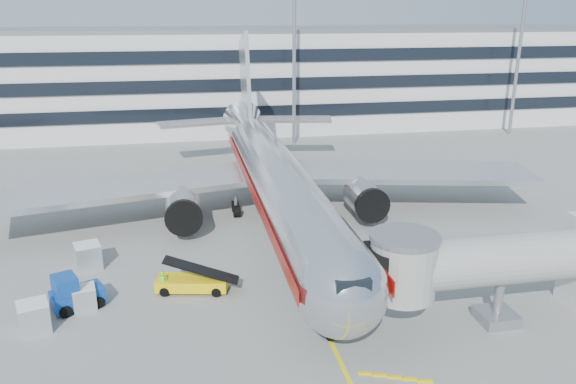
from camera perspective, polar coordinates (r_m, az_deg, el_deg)
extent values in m
plane|color=gray|center=(40.47, 1.33, -8.75)|extent=(180.00, 180.00, 0.00)
cube|color=#FEE90D|center=(49.43, -1.12, -3.62)|extent=(0.25, 70.00, 0.01)
cylinder|color=silver|center=(46.17, -0.73, 0.33)|extent=(5.00, 36.00, 5.00)
sphere|color=silver|center=(29.93, 5.48, -9.97)|extent=(5.00, 5.00, 5.00)
cone|color=silver|center=(68.09, -4.18, 6.58)|extent=(5.00, 10.00, 5.00)
cube|color=black|center=(28.15, 6.40, -9.34)|extent=(1.80, 1.20, 0.90)
cube|color=#B7B7BC|center=(55.06, 11.68, 2.00)|extent=(24.95, 12.07, 0.50)
cube|color=#B7B7BC|center=(51.27, -16.30, 0.46)|extent=(24.95, 12.07, 0.50)
cylinder|color=#99999E|center=(50.56, 7.84, -0.64)|extent=(3.00, 4.20, 3.00)
cylinder|color=#99999E|center=(48.05, -10.58, -1.79)|extent=(3.00, 4.20, 3.00)
cylinder|color=black|center=(48.78, 8.58, -1.38)|extent=(3.10, 0.50, 3.10)
cylinder|color=black|center=(46.17, -10.55, -2.61)|extent=(3.10, 0.50, 3.10)
cube|color=#B7B7BC|center=(67.86, -4.32, 10.30)|extent=(0.45, 9.39, 13.72)
cube|color=#B7B7BC|center=(69.78, 0.23, 7.40)|extent=(10.41, 4.94, 0.35)
cube|color=#B7B7BC|center=(68.55, -8.89, 7.00)|extent=(10.41, 4.94, 0.35)
cylinder|color=gray|center=(33.23, 4.32, -13.43)|extent=(0.24, 0.24, 1.80)
cylinder|color=black|center=(33.47, 4.31, -14.09)|extent=(0.35, 0.90, 0.90)
cylinder|color=gray|center=(53.35, 1.53, -0.83)|extent=(0.30, 0.30, 2.00)
cylinder|color=gray|center=(52.42, -5.32, -1.26)|extent=(0.30, 0.30, 2.00)
cube|color=#A3120B|center=(46.57, 2.33, 0.86)|extent=(0.06, 38.00, 0.90)
cube|color=#A3120B|center=(45.72, -3.84, 0.51)|extent=(0.06, 38.00, 0.90)
cylinder|color=#A8A8A3|center=(35.69, 21.06, -6.38)|extent=(13.00, 3.00, 3.00)
cylinder|color=#A8A8A3|center=(32.92, 11.60, -7.56)|extent=(3.80, 3.80, 3.40)
cylinder|color=gray|center=(32.16, 11.81, -4.51)|extent=(4.00, 4.00, 0.30)
cube|color=black|center=(32.47, 9.45, -7.80)|extent=(1.40, 2.60, 2.60)
cylinder|color=gray|center=(36.79, 20.61, -10.08)|extent=(0.56, 0.56, 3.20)
cube|color=gray|center=(37.37, 20.39, -11.78)|extent=(2.20, 2.20, 0.70)
cylinder|color=black|center=(36.94, 19.17, -12.00)|extent=(0.35, 0.70, 0.70)
cylinder|color=black|center=(37.82, 21.59, -11.56)|extent=(0.35, 0.70, 0.70)
cube|color=silver|center=(94.24, -6.23, 11.35)|extent=(150.00, 24.00, 15.00)
cube|color=black|center=(82.81, -5.42, 8.02)|extent=(150.00, 0.30, 1.80)
cube|color=black|center=(82.21, -5.50, 10.76)|extent=(150.00, 0.30, 1.80)
cube|color=black|center=(81.82, -5.59, 13.54)|extent=(150.00, 0.30, 1.80)
cube|color=gray|center=(93.68, -6.40, 16.09)|extent=(150.00, 24.00, 0.60)
cylinder|color=gray|center=(79.10, 0.63, 13.84)|extent=(0.50, 0.50, 25.00)
cylinder|color=gray|center=(92.11, 22.44, 13.11)|extent=(0.50, 0.50, 25.00)
cube|color=yellow|center=(39.04, -9.70, -9.09)|extent=(5.02, 2.68, 0.76)
cube|color=black|center=(38.61, -9.77, -7.80)|extent=(5.14, 2.20, 1.66)
cylinder|color=black|center=(40.17, -11.94, -8.85)|extent=(0.70, 0.43, 0.65)
cylinder|color=black|center=(38.86, -12.43, -9.85)|extent=(0.70, 0.43, 0.65)
cylinder|color=black|center=(39.55, -6.98, -9.02)|extent=(0.70, 0.43, 0.65)
cylinder|color=black|center=(38.22, -7.29, -10.05)|extent=(0.70, 0.43, 0.65)
cube|color=navy|center=(38.92, -20.58, -9.93)|extent=(3.60, 2.94, 1.01)
cube|color=navy|center=(38.35, -21.72, -8.81)|extent=(1.92, 2.09, 1.23)
cube|color=black|center=(38.18, -21.79, -8.28)|extent=(1.73, 1.84, 0.11)
cylinder|color=black|center=(39.63, -22.28, -10.18)|extent=(0.85, 0.63, 0.79)
cylinder|color=black|center=(38.16, -21.66, -11.22)|extent=(0.85, 0.63, 0.79)
cylinder|color=black|center=(40.01, -19.45, -9.55)|extent=(0.85, 0.63, 0.79)
cylinder|color=black|center=(38.56, -18.72, -10.56)|extent=(0.85, 0.63, 0.79)
cube|color=silver|center=(37.21, -24.41, -11.52)|extent=(2.14, 2.14, 1.75)
cube|color=white|center=(36.80, -24.59, -10.29)|extent=(2.14, 2.14, 0.07)
cube|color=silver|center=(44.16, -19.65, -6.18)|extent=(2.19, 2.19, 1.82)
cube|color=white|center=(43.80, -19.77, -5.06)|extent=(2.19, 2.19, 0.07)
cube|color=silver|center=(38.65, -19.98, -10.07)|extent=(1.66, 1.66, 1.45)
cube|color=white|center=(38.32, -20.10, -9.09)|extent=(1.66, 1.66, 0.05)
imported|color=#7BEB18|center=(38.83, -12.54, -9.04)|extent=(0.72, 0.61, 1.67)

